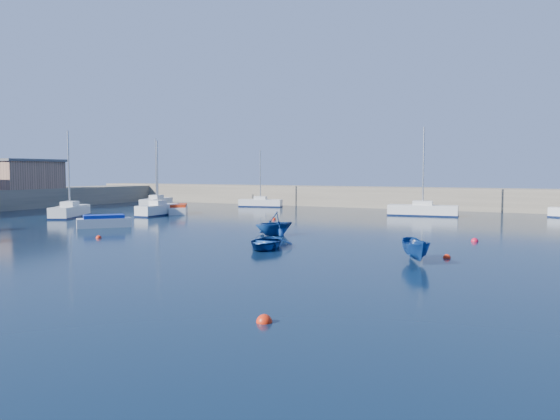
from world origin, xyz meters
The scene contains 18 objects.
ground centered at (0.00, 0.00, 0.00)m, with size 220.00×220.00×0.00m, color black.
back_wall centered at (0.00, 46.00, 1.30)m, with size 96.00×4.50×2.60m, color gray.
brick_shed_a centered at (-42.00, 24.00, 4.10)m, with size 6.00×8.00×3.40m, color #9B725A.
sailboat_2 centered at (-25.77, 16.99, 0.63)m, with size 4.65×6.60×8.61m.
sailboat_3 centered at (-19.46, 22.87, 0.62)m, with size 2.17×5.91×7.76m.
sailboat_4 centered at (-28.64, 33.34, 0.61)m, with size 3.91×6.96×8.82m.
sailboat_5 centered at (-16.86, 39.76, 0.54)m, with size 5.74×2.89×7.33m.
sailboat_6 centered at (5.07, 35.22, 0.61)m, with size 7.17×2.83×9.13m.
motorboat_1 centered at (-15.27, 11.29, 0.49)m, with size 3.84×4.18×1.03m.
motorboat_2 centered at (-19.19, 25.92, 0.48)m, with size 4.31×5.11×1.03m.
dinghy_center centered at (2.50, 6.73, 0.38)m, with size 2.64×3.70×0.77m, color navy.
dinghy_left centered at (-0.26, 12.90, 0.84)m, with size 2.76×3.19×1.68m, color navy.
dinghy_right centered at (11.52, 6.31, 0.59)m, with size 1.16×3.08×1.19m, color navy.
buoy_0 centered at (-10.18, 5.85, 0.00)m, with size 0.40×0.40×0.40m, color red.
buoy_1 centered at (12.97, 16.07, 0.00)m, with size 0.48×0.48×0.48m, color red.
buoy_2 centered at (12.70, 8.23, 0.00)m, with size 0.42×0.42×0.42m, color red.
buoy_3 centered at (-6.32, 24.00, 0.00)m, with size 0.42×0.42×0.42m, color red.
buoy_5 centered at (10.21, -7.05, 0.00)m, with size 0.50×0.50×0.50m, color red.
Camera 1 is at (18.26, -21.24, 4.59)m, focal length 35.00 mm.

